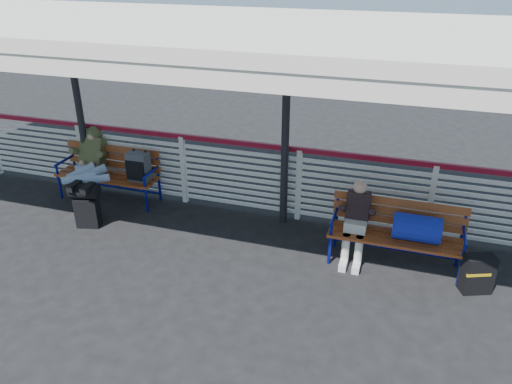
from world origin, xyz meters
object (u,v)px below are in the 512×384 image
(luggage_stack, at_px, (86,203))
(traveler_man, at_px, (88,169))
(companion_person, at_px, (356,221))
(suitcase_side, at_px, (477,274))
(bench_left, at_px, (120,168))
(bench_right, at_px, (408,228))

(luggage_stack, bearing_deg, traveler_man, 104.81)
(luggage_stack, relative_size, traveler_man, 0.48)
(companion_person, xyz_separation_m, suitcase_side, (1.60, -0.30, -0.33))
(bench_left, distance_m, traveler_man, 0.51)
(luggage_stack, xyz_separation_m, bench_right, (4.81, 0.36, 0.20))
(companion_person, distance_m, suitcase_side, 1.66)
(luggage_stack, distance_m, companion_person, 4.14)
(companion_person, height_order, suitcase_side, companion_person)
(companion_person, bearing_deg, traveler_man, 176.53)
(companion_person, bearing_deg, bench_right, 0.22)
(suitcase_side, bearing_deg, traveler_man, 152.59)
(luggage_stack, relative_size, companion_person, 0.64)
(traveler_man, distance_m, companion_person, 4.48)
(luggage_stack, distance_m, bench_left, 0.99)
(bench_right, height_order, suitcase_side, bench_right)
(bench_left, distance_m, suitcase_side, 5.77)
(luggage_stack, height_order, companion_person, companion_person)
(bench_left, bearing_deg, bench_right, -7.18)
(bench_right, bearing_deg, companion_person, -179.78)
(companion_person, bearing_deg, suitcase_side, -10.54)
(luggage_stack, xyz_separation_m, suitcase_side, (5.72, 0.06, -0.14))
(traveler_man, bearing_deg, companion_person, -3.47)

